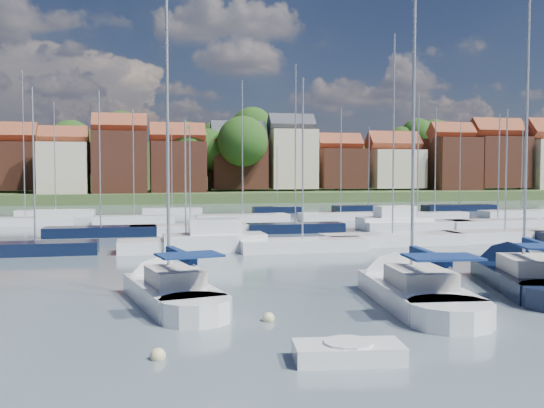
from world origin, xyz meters
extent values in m
plane|color=#44545C|center=(0.00, 40.00, 0.00)|extent=(260.00, 260.00, 0.00)
cube|color=white|center=(-9.17, 3.61, 0.25)|extent=(4.02, 6.96, 1.20)
cone|color=white|center=(-10.01, 7.61, 0.25)|extent=(3.32, 3.67, 2.73)
cylinder|color=white|center=(-8.49, 0.41, 0.25)|extent=(3.23, 3.23, 1.20)
cube|color=beige|center=(-9.08, 3.16, 1.20)|extent=(2.43, 3.06, 0.70)
cylinder|color=#B2B2B7|center=(-9.26, 4.05, 6.91)|extent=(0.14, 0.14, 12.11)
cylinder|color=#B2B2B7|center=(-8.89, 2.28, 2.05)|extent=(0.85, 3.58, 0.10)
cube|color=navy|center=(-8.89, 2.28, 2.20)|extent=(1.01, 3.44, 0.35)
cube|color=navy|center=(-8.64, 1.12, 2.35)|extent=(2.60, 2.08, 0.08)
cube|color=white|center=(0.72, 1.39, 0.25)|extent=(3.92, 7.68, 1.20)
cone|color=white|center=(1.26, 5.97, 0.25)|extent=(3.47, 3.92, 3.07)
cylinder|color=white|center=(0.28, -2.26, 0.25)|extent=(3.41, 3.41, 1.20)
cube|color=beige|center=(0.66, 0.89, 1.20)|extent=(2.50, 3.30, 0.70)
cylinder|color=#B2B2B7|center=(0.78, 1.90, 7.67)|extent=(0.14, 0.14, 13.65)
cylinder|color=#B2B2B7|center=(0.54, -0.13, 2.05)|extent=(0.58, 4.08, 0.10)
cube|color=navy|center=(0.54, -0.13, 2.20)|extent=(0.76, 3.90, 0.35)
cube|color=navy|center=(0.38, -1.45, 2.35)|extent=(2.81, 2.14, 0.08)
cube|color=black|center=(7.31, 3.26, 0.25)|extent=(5.37, 8.42, 1.20)
cone|color=black|center=(8.72, 7.94, 0.25)|extent=(4.21, 4.58, 3.26)
cube|color=beige|center=(7.16, 2.74, 1.20)|extent=(3.12, 3.78, 0.70)
cylinder|color=#B2B2B7|center=(7.47, 3.78, 8.25)|extent=(0.14, 0.14, 14.81)
cylinder|color=#B2B2B7|center=(6.84, 1.70, 2.05)|extent=(1.34, 4.19, 0.10)
cube|color=navy|center=(6.84, 1.70, 2.20)|extent=(1.47, 4.04, 0.35)
cube|color=white|center=(-4.64, -5.31, 0.22)|extent=(3.30, 1.86, 0.62)
cylinder|color=white|center=(-4.64, -5.31, 0.39)|extent=(1.46, 1.46, 0.39)
sphere|color=beige|center=(-10.00, -3.91, 0.00)|extent=(0.47, 0.47, 0.47)
sphere|color=beige|center=(-5.87, -0.16, 0.00)|extent=(0.45, 0.45, 0.45)
sphere|color=beige|center=(0.57, -2.73, 0.00)|extent=(0.47, 0.47, 0.47)
sphere|color=beige|center=(3.26, 5.40, 0.00)|extent=(0.50, 0.50, 0.50)
cube|color=black|center=(-17.11, 20.54, 0.35)|extent=(8.01, 2.24, 1.00)
cylinder|color=#B2B2B7|center=(-17.11, 20.54, 5.93)|extent=(0.12, 0.12, 10.16)
cube|color=white|center=(-7.27, 20.20, 0.35)|extent=(9.22, 2.58, 1.00)
cylinder|color=#B2B2B7|center=(-7.27, 20.20, 4.94)|extent=(0.12, 0.12, 8.18)
cube|color=white|center=(0.63, 18.61, 0.35)|extent=(8.78, 2.46, 1.00)
cylinder|color=#B2B2B7|center=(0.63, 18.61, 6.38)|extent=(0.12, 0.12, 11.06)
cube|color=white|center=(8.23, 20.67, 0.35)|extent=(10.79, 3.02, 1.00)
cylinder|color=#B2B2B7|center=(8.23, 20.67, 8.29)|extent=(0.12, 0.12, 14.87)
cube|color=white|center=(17.98, 21.03, 0.35)|extent=(10.13, 2.84, 1.00)
cylinder|color=#B2B2B7|center=(17.98, 21.03, 5.65)|extent=(0.12, 0.12, 9.59)
cube|color=white|center=(-5.31, 20.00, 0.50)|extent=(7.00, 2.60, 1.40)
cube|color=white|center=(-5.31, 20.00, 1.60)|extent=(3.50, 2.20, 1.30)
cube|color=black|center=(-13.55, 31.64, 0.35)|extent=(9.30, 2.60, 1.00)
cylinder|color=#B2B2B7|center=(-13.55, 31.64, 6.59)|extent=(0.12, 0.12, 11.48)
cube|color=white|center=(-5.94, 32.01, 0.35)|extent=(10.40, 2.91, 1.00)
cylinder|color=#B2B2B7|center=(-5.94, 32.01, 5.24)|extent=(0.12, 0.12, 8.77)
cube|color=black|center=(3.48, 31.28, 0.35)|extent=(8.80, 2.46, 1.00)
cylinder|color=#B2B2B7|center=(3.48, 31.28, 8.01)|extent=(0.12, 0.12, 14.33)
cube|color=white|center=(15.40, 31.16, 0.35)|extent=(10.73, 3.00, 1.00)
cylinder|color=#B2B2B7|center=(15.40, 31.16, 6.92)|extent=(0.12, 0.12, 12.14)
cube|color=white|center=(23.82, 30.97, 0.35)|extent=(10.48, 2.93, 1.00)
cylinder|color=#B2B2B7|center=(23.82, 30.97, 5.99)|extent=(0.12, 0.12, 10.28)
cube|color=white|center=(13.46, 32.00, 0.50)|extent=(7.00, 2.60, 1.40)
cube|color=white|center=(13.46, 32.00, 1.60)|extent=(3.50, 2.20, 1.30)
cube|color=white|center=(-21.71, 44.21, 0.35)|extent=(9.71, 2.72, 1.00)
cylinder|color=#B2B2B7|center=(-21.71, 44.21, 8.29)|extent=(0.12, 0.12, 14.88)
cube|color=white|center=(-10.84, 44.51, 0.35)|extent=(8.49, 2.38, 1.00)
cylinder|color=#B2B2B7|center=(-10.84, 44.51, 6.51)|extent=(0.12, 0.12, 11.31)
cube|color=white|center=(0.79, 43.78, 0.35)|extent=(10.16, 2.85, 1.00)
cylinder|color=#B2B2B7|center=(0.79, 43.78, 8.15)|extent=(0.12, 0.12, 14.59)
cube|color=white|center=(12.17, 43.90, 0.35)|extent=(9.53, 2.67, 1.00)
cylinder|color=#B2B2B7|center=(12.17, 43.90, 6.81)|extent=(0.12, 0.12, 11.91)
cube|color=white|center=(23.16, 42.50, 0.35)|extent=(7.62, 2.13, 1.00)
cylinder|color=#B2B2B7|center=(23.16, 42.50, 6.91)|extent=(0.12, 0.12, 12.13)
cube|color=white|center=(35.22, 43.59, 0.35)|extent=(10.17, 2.85, 1.00)
cylinder|color=#B2B2B7|center=(35.22, 43.59, 5.72)|extent=(0.12, 0.12, 9.73)
cube|color=white|center=(-20.26, 56.56, 0.35)|extent=(9.24, 2.59, 1.00)
cylinder|color=#B2B2B7|center=(-20.26, 56.56, 7.43)|extent=(0.12, 0.12, 13.17)
cube|color=white|center=(-6.08, 57.30, 0.35)|extent=(7.57, 2.12, 1.00)
cylinder|color=#B2B2B7|center=(-6.08, 57.30, 5.97)|extent=(0.12, 0.12, 10.24)
cube|color=black|center=(7.88, 57.47, 0.35)|extent=(6.58, 1.84, 1.00)
cylinder|color=#B2B2B7|center=(7.88, 57.47, 4.85)|extent=(0.12, 0.12, 8.01)
cube|color=black|center=(20.94, 57.40, 0.35)|extent=(9.92, 2.78, 1.00)
cylinder|color=#B2B2B7|center=(20.94, 57.40, 6.31)|extent=(0.12, 0.12, 10.92)
cube|color=black|center=(34.28, 56.37, 0.35)|extent=(10.55, 2.95, 1.00)
cylinder|color=#B2B2B7|center=(34.28, 56.37, 6.61)|extent=(0.12, 0.12, 11.51)
cube|color=#3C562B|center=(0.00, 117.00, 0.30)|extent=(200.00, 70.00, 3.00)
cube|color=#3C562B|center=(0.00, 142.00, 5.00)|extent=(200.00, 60.00, 14.00)
cube|color=brown|center=(-33.65, 97.79, 6.56)|extent=(10.37, 9.97, 8.73)
cube|color=brown|center=(-33.65, 97.79, 12.20)|extent=(10.57, 5.13, 5.13)
cube|color=beige|center=(-22.74, 89.00, 6.08)|extent=(8.09, 8.80, 8.96)
cube|color=brown|center=(-22.74, 89.00, 11.55)|extent=(8.25, 4.00, 4.00)
cube|color=brown|center=(-13.35, 89.94, 7.08)|extent=(9.36, 10.17, 10.97)
cube|color=brown|center=(-13.35, 89.94, 13.72)|extent=(9.54, 4.63, 4.63)
cube|color=brown|center=(-3.04, 91.65, 6.31)|extent=(9.90, 8.56, 9.42)
cube|color=brown|center=(-3.04, 91.65, 12.23)|extent=(10.10, 4.90, 4.90)
cube|color=brown|center=(9.10, 96.65, 6.95)|extent=(10.59, 8.93, 9.49)
cube|color=#383A42|center=(9.10, 96.65, 12.99)|extent=(10.80, 5.24, 5.24)
cube|color=beige|center=(19.71, 95.80, 8.02)|extent=(9.01, 8.61, 11.65)
cube|color=#383A42|center=(19.71, 95.80, 14.95)|extent=(9.19, 4.46, 4.46)
cube|color=brown|center=(30.17, 97.00, 6.20)|extent=(9.10, 9.34, 8.00)
cube|color=brown|center=(30.17, 97.00, 11.32)|extent=(9.28, 4.50, 4.50)
cube|color=beige|center=(41.95, 96.59, 6.14)|extent=(10.86, 9.59, 7.88)
cube|color=brown|center=(41.95, 96.59, 11.41)|extent=(11.07, 5.37, 5.37)
cube|color=brown|center=(53.76, 93.92, 7.09)|extent=(9.18, 9.96, 10.97)
cube|color=brown|center=(53.76, 93.92, 13.70)|extent=(9.36, 4.54, 4.54)
cube|color=brown|center=(65.18, 95.21, 7.58)|extent=(11.39, 9.67, 10.76)
cube|color=brown|center=(65.18, 95.21, 14.36)|extent=(11.62, 5.64, 5.64)
cylinder|color=#382619|center=(56.77, 115.51, 8.51)|extent=(0.50, 0.50, 4.47)
sphere|color=#264B17|center=(56.77, 115.51, 14.58)|extent=(8.18, 8.18, 8.18)
cylinder|color=#382619|center=(3.46, 95.93, 3.83)|extent=(0.50, 0.50, 4.46)
sphere|color=#264B17|center=(3.46, 95.93, 9.88)|extent=(8.15, 8.15, 8.15)
cylinder|color=#382619|center=(15.22, 113.68, 8.58)|extent=(0.50, 0.50, 5.15)
sphere|color=#264B17|center=(15.22, 113.68, 15.56)|extent=(9.41, 9.41, 9.41)
cylinder|color=#382619|center=(-13.54, 116.31, 8.68)|extent=(0.50, 0.50, 4.56)
sphere|color=#264B17|center=(-13.54, 116.31, 14.87)|extent=(8.34, 8.34, 8.34)
cylinder|color=#382619|center=(-23.24, 105.25, 4.18)|extent=(0.50, 0.50, 5.15)
sphere|color=#264B17|center=(-23.24, 105.25, 11.17)|extent=(9.42, 9.42, 9.42)
cylinder|color=#382619|center=(13.76, 104.71, 3.48)|extent=(0.50, 0.50, 3.77)
sphere|color=#264B17|center=(13.76, 104.71, 8.60)|extent=(6.89, 6.89, 6.89)
cylinder|color=#382619|center=(9.05, 90.94, 4.21)|extent=(0.50, 0.50, 5.21)
sphere|color=#264B17|center=(9.05, 90.94, 11.28)|extent=(9.53, 9.53, 9.53)
cylinder|color=#382619|center=(61.93, 101.62, 3.09)|extent=(0.50, 0.50, 2.97)
sphere|color=#264B17|center=(61.93, 101.62, 7.12)|extent=(5.44, 5.44, 5.44)
cylinder|color=#382619|center=(-1.15, 93.75, 4.02)|extent=(0.50, 0.50, 4.84)
sphere|color=#264B17|center=(-1.15, 93.75, 10.59)|extent=(8.85, 8.85, 8.85)
cylinder|color=#382619|center=(52.68, 115.72, 8.17)|extent=(0.50, 0.50, 3.72)
sphere|color=#264B17|center=(52.68, 115.72, 13.21)|extent=(6.80, 6.80, 6.80)
cylinder|color=#382619|center=(54.05, 94.13, 3.62)|extent=(0.50, 0.50, 4.05)
sphere|color=#264B17|center=(54.05, 94.13, 9.11)|extent=(7.40, 7.40, 7.40)
cylinder|color=#382619|center=(6.84, 113.29, 7.91)|extent=(0.50, 0.50, 3.93)
sphere|color=#264B17|center=(6.84, 113.29, 13.24)|extent=(7.19, 7.19, 7.19)
cylinder|color=#382619|center=(30.65, 100.17, 3.51)|extent=(0.50, 0.50, 3.82)
sphere|color=#264B17|center=(30.65, 100.17, 8.70)|extent=(6.99, 6.99, 6.99)
cylinder|color=#382619|center=(-17.44, 93.12, 3.34)|extent=(0.50, 0.50, 3.48)
sphere|color=#264B17|center=(-17.44, 93.12, 8.07)|extent=(6.37, 6.37, 6.37)
cylinder|color=#382619|center=(57.51, 102.81, 3.09)|extent=(0.50, 0.50, 2.99)
sphere|color=#264B17|center=(57.51, 102.81, 7.14)|extent=(5.46, 5.46, 5.46)
cylinder|color=#382619|center=(3.61, 99.04, 3.22)|extent=(0.50, 0.50, 3.25)
sphere|color=#264B17|center=(3.61, 99.04, 7.63)|extent=(5.94, 5.94, 5.94)
cylinder|color=#382619|center=(-3.05, 100.73, 3.09)|extent=(0.50, 0.50, 2.98)
sphere|color=#264B17|center=(-3.05, 100.73, 7.14)|extent=(5.46, 5.46, 5.46)
cylinder|color=#382619|center=(64.66, 121.74, 9.36)|extent=(0.50, 0.50, 4.29)
sphere|color=#264B17|center=(64.66, 121.74, 15.17)|extent=(7.84, 7.84, 7.84)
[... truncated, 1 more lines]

